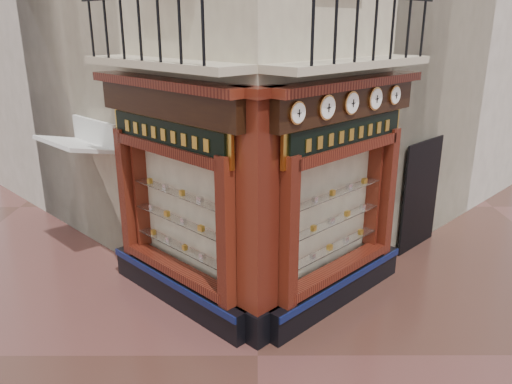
{
  "coord_description": "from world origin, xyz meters",
  "views": [
    {
      "loc": [
        -0.04,
        -6.38,
        4.76
      ],
      "look_at": [
        -0.02,
        2.0,
        1.95
      ],
      "focal_mm": 35.0,
      "sensor_mm": 36.0,
      "label": 1
    }
  ],
  "objects_px": {
    "corner_pilaster": "(258,224)",
    "clock_d": "(375,99)",
    "clock_c": "(351,103)",
    "signboard_right": "(348,134)",
    "awning": "(88,255)",
    "signboard_left": "(167,134)",
    "clock_a": "(297,113)",
    "clock_e": "(395,95)",
    "clock_b": "(327,107)"
  },
  "relations": [
    {
      "from": "corner_pilaster",
      "to": "clock_d",
      "type": "bearing_deg",
      "value": -10.49
    },
    {
      "from": "clock_c",
      "to": "signboard_right",
      "type": "bearing_deg",
      "value": 42.73
    },
    {
      "from": "corner_pilaster",
      "to": "awning",
      "type": "height_order",
      "value": "corner_pilaster"
    },
    {
      "from": "clock_c",
      "to": "clock_d",
      "type": "bearing_deg",
      "value": 0.0
    },
    {
      "from": "clock_d",
      "to": "signboard_left",
      "type": "distance_m",
      "value": 3.45
    },
    {
      "from": "clock_a",
      "to": "awning",
      "type": "height_order",
      "value": "clock_a"
    },
    {
      "from": "clock_c",
      "to": "clock_d",
      "type": "relative_size",
      "value": 0.96
    },
    {
      "from": "clock_a",
      "to": "signboard_left",
      "type": "relative_size",
      "value": 0.14
    },
    {
      "from": "clock_a",
      "to": "clock_c",
      "type": "distance_m",
      "value": 1.29
    },
    {
      "from": "clock_e",
      "to": "awning",
      "type": "relative_size",
      "value": 0.2
    },
    {
      "from": "awning",
      "to": "clock_e",
      "type": "bearing_deg",
      "value": -146.38
    },
    {
      "from": "corner_pilaster",
      "to": "clock_a",
      "type": "bearing_deg",
      "value": -51.31
    },
    {
      "from": "clock_d",
      "to": "corner_pilaster",
      "type": "bearing_deg",
      "value": 169.51
    },
    {
      "from": "clock_c",
      "to": "awning",
      "type": "distance_m",
      "value": 6.64
    },
    {
      "from": "clock_d",
      "to": "awning",
      "type": "xyz_separation_m",
      "value": [
        -5.62,
        1.65,
        -3.62
      ]
    },
    {
      "from": "corner_pilaster",
      "to": "signboard_left",
      "type": "relative_size",
      "value": 1.77
    },
    {
      "from": "clock_a",
      "to": "clock_d",
      "type": "distance_m",
      "value": 1.96
    },
    {
      "from": "clock_c",
      "to": "clock_d",
      "type": "xyz_separation_m",
      "value": [
        0.48,
        0.48,
        -0.0
      ]
    },
    {
      "from": "corner_pilaster",
      "to": "awning",
      "type": "distance_m",
      "value": 5.13
    },
    {
      "from": "clock_b",
      "to": "clock_d",
      "type": "height_order",
      "value": "clock_d"
    },
    {
      "from": "signboard_left",
      "to": "clock_a",
      "type": "bearing_deg",
      "value": -163.17
    },
    {
      "from": "clock_a",
      "to": "clock_d",
      "type": "xyz_separation_m",
      "value": [
        1.39,
        1.39,
        -0.0
      ]
    },
    {
      "from": "clock_a",
      "to": "clock_c",
      "type": "bearing_deg",
      "value": 0.0
    },
    {
      "from": "clock_b",
      "to": "clock_e",
      "type": "height_order",
      "value": "clock_b"
    },
    {
      "from": "clock_a",
      "to": "clock_b",
      "type": "bearing_deg",
      "value": 0.0
    },
    {
      "from": "clock_b",
      "to": "signboard_left",
      "type": "distance_m",
      "value": 2.6
    },
    {
      "from": "corner_pilaster",
      "to": "clock_e",
      "type": "height_order",
      "value": "corner_pilaster"
    },
    {
      "from": "clock_e",
      "to": "awning",
      "type": "distance_m",
      "value": 7.16
    },
    {
      "from": "clock_c",
      "to": "signboard_left",
      "type": "height_order",
      "value": "clock_c"
    },
    {
      "from": "clock_d",
      "to": "signboard_left",
      "type": "height_order",
      "value": "clock_d"
    },
    {
      "from": "clock_d",
      "to": "awning",
      "type": "bearing_deg",
      "value": 118.61
    },
    {
      "from": "clock_d",
      "to": "clock_e",
      "type": "xyz_separation_m",
      "value": [
        0.43,
        0.43,
        0.0
      ]
    },
    {
      "from": "clock_c",
      "to": "clock_d",
      "type": "distance_m",
      "value": 0.67
    },
    {
      "from": "clock_b",
      "to": "clock_a",
      "type": "bearing_deg",
      "value": 180.0
    },
    {
      "from": "corner_pilaster",
      "to": "clock_e",
      "type": "xyz_separation_m",
      "value": [
        2.37,
        1.76,
        1.67
      ]
    },
    {
      "from": "clock_b",
      "to": "awning",
      "type": "bearing_deg",
      "value": 106.35
    },
    {
      "from": "clock_d",
      "to": "clock_e",
      "type": "height_order",
      "value": "clock_d"
    },
    {
      "from": "clock_d",
      "to": "clock_c",
      "type": "bearing_deg",
      "value": -180.0
    },
    {
      "from": "clock_b",
      "to": "clock_c",
      "type": "xyz_separation_m",
      "value": [
        0.44,
        0.44,
        0.0
      ]
    },
    {
      "from": "clock_a",
      "to": "clock_e",
      "type": "height_order",
      "value": "clock_e"
    },
    {
      "from": "clock_c",
      "to": "signboard_left",
      "type": "relative_size",
      "value": 0.16
    },
    {
      "from": "clock_e",
      "to": "clock_b",
      "type": "bearing_deg",
      "value": 180.0
    },
    {
      "from": "clock_e",
      "to": "signboard_left",
      "type": "height_order",
      "value": "clock_e"
    },
    {
      "from": "clock_b",
      "to": "awning",
      "type": "xyz_separation_m",
      "value": [
        -4.7,
        2.57,
        -3.62
      ]
    },
    {
      "from": "clock_a",
      "to": "signboard_left",
      "type": "xyz_separation_m",
      "value": [
        -2.0,
        1.07,
        -0.52
      ]
    },
    {
      "from": "clock_e",
      "to": "clock_c",
      "type": "bearing_deg",
      "value": 180.0
    },
    {
      "from": "corner_pilaster",
      "to": "clock_c",
      "type": "xyz_separation_m",
      "value": [
        1.45,
        0.85,
        1.67
      ]
    },
    {
      "from": "clock_e",
      "to": "signboard_left",
      "type": "relative_size",
      "value": 0.15
    },
    {
      "from": "corner_pilaster",
      "to": "clock_b",
      "type": "height_order",
      "value": "corner_pilaster"
    },
    {
      "from": "corner_pilaster",
      "to": "clock_d",
      "type": "distance_m",
      "value": 2.88
    }
  ]
}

